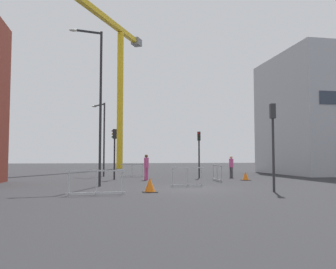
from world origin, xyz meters
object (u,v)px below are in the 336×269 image
Objects in this scene: traffic_light_island at (273,133)px; pedestrian_waiting at (146,165)px; traffic_cone_by_barrier at (246,176)px; traffic_light_median at (199,147)px; traffic_cone_orange at (150,185)px; pedestrian_walking at (231,165)px; streetlamp_short at (102,132)px; traffic_light_corner at (114,145)px; construction_crane at (119,70)px; streetlamp_tall at (97,96)px.

traffic_light_island is 11.02m from pedestrian_waiting.
pedestrian_waiting is at bearing 167.50° from traffic_cone_by_barrier.
traffic_light_median is 5.29× the size of traffic_cone_orange.
traffic_cone_orange is (-7.80, -10.34, -0.69)m from pedestrian_walking.
traffic_cone_by_barrier is 10.64m from traffic_cone_orange.
streetlamp_short is 15.04m from traffic_cone_orange.
traffic_light_corner reaches higher than traffic_cone_orange.
traffic_cone_by_barrier is at bearing -14.08° from traffic_light_corner.
traffic_cone_orange is (-5.17, -10.38, -2.14)m from traffic_light_median.
pedestrian_walking is 7.12m from pedestrian_waiting.
streetlamp_short is at bearing 119.59° from pedestrian_waiting.
traffic_light_corner reaches higher than traffic_light_median.
traffic_light_median reaches higher than traffic_cone_by_barrier.
traffic_light_island is 8.76m from traffic_cone_by_barrier.
construction_crane is 33.68× the size of traffic_cone_by_barrier.
traffic_light_island is 1.14× the size of traffic_light_corner.
traffic_light_island is at bearing -8.46° from traffic_cone_orange.
streetlamp_short reaches higher than traffic_light_median.
streetlamp_tall is 12.89× the size of traffic_cone_orange.
streetlamp_short is at bearing 118.01° from traffic_light_island.
traffic_light_corner is at bearing 165.92° from traffic_cone_by_barrier.
pedestrian_waiting is at bearing -18.78° from traffic_light_corner.
streetlamp_tall reaches higher than streetlamp_short.
traffic_light_island is at bearing -62.93° from pedestrian_waiting.
construction_crane is 3.30× the size of streetlamp_short.
streetlamp_short is (0.22, 10.65, -1.30)m from streetlamp_tall.
traffic_cone_by_barrier is at bearing -73.46° from construction_crane.
construction_crane reaches higher than pedestrian_waiting.
construction_crane is 5.73× the size of traffic_light_median.
pedestrian_waiting is at bearing 56.09° from streetlamp_tall.
pedestrian_walking is (9.22, 0.74, -1.48)m from traffic_light_corner.
pedestrian_walking is at bearing -21.99° from streetlamp_short.
pedestrian_waiting reaches higher than traffic_cone_by_barrier.
construction_crane is 37.08m from traffic_cone_orange.
construction_crane reaches higher than pedestrian_walking.
traffic_cone_orange is at bearing -80.78° from streetlamp_short.
traffic_cone_orange is at bearing -81.57° from traffic_light_corner.
streetlamp_short is 17.36m from traffic_light_island.
traffic_cone_orange is (-7.74, -7.30, 0.03)m from traffic_cone_by_barrier.
construction_crane is 22.58m from streetlamp_short.
streetlamp_tall reaches higher than traffic_cone_by_barrier.
streetlamp_tall is at bearing -123.91° from pedestrian_waiting.
traffic_light_island is at bearing -103.41° from traffic_cone_by_barrier.
traffic_cone_by_barrier is at bearing -91.09° from pedestrian_walking.
pedestrian_waiting reaches higher than pedestrian_walking.
traffic_light_island reaches higher than traffic_light_median.
traffic_cone_by_barrier is (1.95, 8.17, -2.51)m from traffic_light_island.
traffic_cone_orange is at bearing -136.65° from traffic_cone_by_barrier.
traffic_cone_orange is (1.42, -9.60, -2.17)m from traffic_light_corner.
pedestrian_walking is at bearing 88.91° from traffic_cone_by_barrier.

